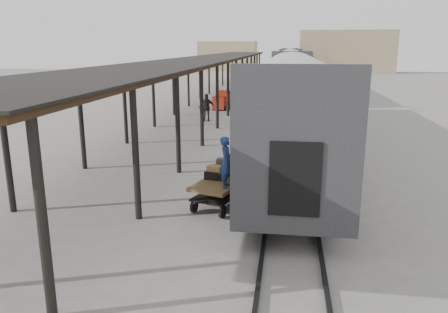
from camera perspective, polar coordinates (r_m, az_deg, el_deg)
name	(u,v)px	position (r m, az deg, el deg)	size (l,w,h in m)	color
ground	(196,198)	(14.99, -3.64, -5.47)	(160.00, 160.00, 0.00)	slate
train	(291,69)	(47.66, 8.68, 11.25)	(3.45, 76.01, 4.01)	silver
canopy	(214,59)	(38.35, -1.34, 12.68)	(4.90, 64.30, 4.15)	#422B19
rails	(290,94)	(48.06, 8.57, 8.13)	(1.54, 150.00, 0.12)	black
building_far	(345,51)	(92.47, 15.51, 13.09)	(18.00, 10.00, 8.00)	tan
building_left	(228,56)	(96.70, 0.55, 13.03)	(12.00, 8.00, 6.00)	tan
baggage_cart	(222,187)	(14.10, -0.21, -3.94)	(1.96, 2.68, 0.86)	brown
suitcase_stack	(224,172)	(14.32, -0.05, -1.98)	(1.41, 1.10, 0.58)	#3C3D3F
luggage_tug	(222,101)	(35.75, -0.26, 7.23)	(1.39, 1.88, 1.49)	maroon
porter	(226,162)	(13.17, 0.29, -0.74)	(0.57, 0.38, 1.57)	navy
pedestrian	(207,108)	(30.12, -2.27, 6.41)	(1.11, 0.46, 1.90)	black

